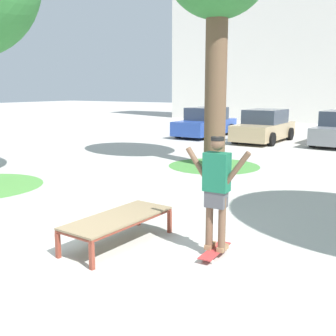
{
  "coord_description": "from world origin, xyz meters",
  "views": [
    {
      "loc": [
        4.18,
        -4.17,
        2.45
      ],
      "look_at": [
        0.18,
        2.25,
        1.0
      ],
      "focal_mm": 44.39,
      "sensor_mm": 36.0,
      "label": 1
    }
  ],
  "objects_px": {
    "skate_box": "(118,219)",
    "car_blue": "(206,123)",
    "car_tan": "(264,127)",
    "skateboard": "(215,251)",
    "skater": "(216,186)"
  },
  "relations": [
    {
      "from": "skater",
      "to": "car_blue",
      "type": "relative_size",
      "value": 0.4
    },
    {
      "from": "skateboard",
      "to": "skater",
      "type": "xyz_separation_m",
      "value": [
        -0.0,
        0.0,
        0.99
      ]
    },
    {
      "from": "skate_box",
      "to": "car_blue",
      "type": "xyz_separation_m",
      "value": [
        -5.78,
        14.47,
        0.28
      ]
    },
    {
      "from": "car_blue",
      "to": "car_tan",
      "type": "bearing_deg",
      "value": -8.49
    },
    {
      "from": "skate_box",
      "to": "car_tan",
      "type": "xyz_separation_m",
      "value": [
        -2.46,
        13.98,
        0.28
      ]
    },
    {
      "from": "skate_box",
      "to": "car_tan",
      "type": "relative_size",
      "value": 0.46
    },
    {
      "from": "skate_box",
      "to": "car_tan",
      "type": "height_order",
      "value": "car_tan"
    },
    {
      "from": "car_tan",
      "to": "skater",
      "type": "bearing_deg",
      "value": -73.67
    },
    {
      "from": "skateboard",
      "to": "car_blue",
      "type": "bearing_deg",
      "value": 117.39
    },
    {
      "from": "car_blue",
      "to": "skate_box",
      "type": "bearing_deg",
      "value": -68.23
    },
    {
      "from": "skateboard",
      "to": "skater",
      "type": "distance_m",
      "value": 0.99
    },
    {
      "from": "car_blue",
      "to": "skater",
      "type": "bearing_deg",
      "value": -62.61
    },
    {
      "from": "skateboard",
      "to": "car_tan",
      "type": "xyz_separation_m",
      "value": [
        -3.98,
        13.59,
        0.61
      ]
    },
    {
      "from": "skater",
      "to": "car_blue",
      "type": "bearing_deg",
      "value": 117.39
    },
    {
      "from": "car_blue",
      "to": "car_tan",
      "type": "relative_size",
      "value": 1.0
    }
  ]
}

